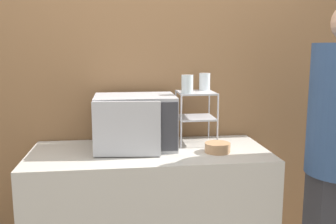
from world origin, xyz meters
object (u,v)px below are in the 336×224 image
at_px(glass_front_left, 187,84).
at_px(bowl, 218,148).
at_px(glass_back_right, 205,82).
at_px(dish_rack, 196,106).
at_px(microwave, 135,122).

xyz_separation_m(glass_front_left, bowl, (0.16, -0.17, -0.38)).
distance_m(glass_back_right, bowl, 0.49).
height_order(dish_rack, glass_back_right, glass_back_right).
bearing_deg(glass_back_right, dish_rack, -134.06).
bearing_deg(glass_back_right, glass_front_left, -134.34).
distance_m(microwave, dish_rack, 0.43).
xyz_separation_m(microwave, bowl, (0.50, -0.16, -0.14)).
height_order(dish_rack, bowl, dish_rack).
bearing_deg(glass_back_right, microwave, -161.86).
bearing_deg(dish_rack, glass_back_right, 45.94).
bearing_deg(dish_rack, microwave, -168.52).
bearing_deg(glass_front_left, glass_back_right, 45.66).
xyz_separation_m(dish_rack, glass_front_left, (-0.07, -0.07, 0.16)).
xyz_separation_m(microwave, dish_rack, (0.41, 0.08, 0.08)).
distance_m(microwave, glass_back_right, 0.56).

